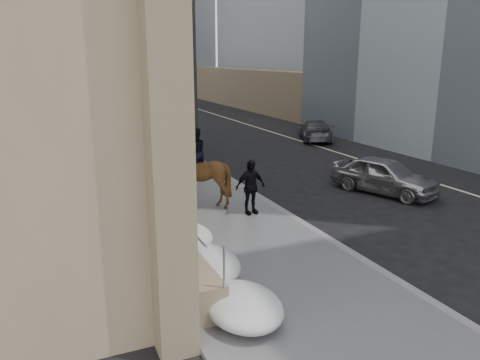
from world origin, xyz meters
The scene contains 15 objects.
ground centered at (0.00, 0.00, 0.00)m, with size 140.00×140.00×0.00m, color black.
sidewalk centered at (0.00, 10.00, 0.06)m, with size 5.00×80.00×0.12m, color #565659.
curb centered at (2.62, 10.00, 0.06)m, with size 0.24×80.00×0.12m, color slate.
lane_line centered at (10.50, 10.00, 0.01)m, with size 0.15×70.00×0.01m, color #BFB78C.
far_podium centered at (15.50, 10.00, 2.00)m, with size 2.00×80.00×4.00m, color #867556.
bg_building_far centered at (-6.00, 72.00, 10.00)m, with size 24.00×12.00×20.00m, color gray.
streetlight_mid centered at (2.74, 14.00, 4.58)m, with size 1.71×0.24×8.00m.
streetlight_far centered at (2.74, 34.00, 4.58)m, with size 1.71×0.24×8.00m.
traffic_signal centered at (2.07, 22.00, 4.00)m, with size 4.10×0.22×6.00m.
snow_bank centered at (-1.42, 8.11, 0.47)m, with size 1.70×18.10×0.76m.
mounted_horse_left centered at (-0.85, 6.02, 1.17)m, with size 1.79×2.54×2.64m.
mounted_horse_right centered at (0.12, 5.50, 1.29)m, with size 2.06×2.23×2.73m.
pedestrian centered at (1.45, 3.90, 1.04)m, with size 1.07×0.45×1.83m, color black.
car_silver centered at (7.45, 4.40, 0.71)m, with size 1.68×4.19×1.43m, color #9A9DA1.
car_grey centered at (11.49, 15.87, 0.66)m, with size 1.84×4.52×1.31m, color #4E5055.
Camera 1 is at (-4.75, -9.60, 5.18)m, focal length 35.00 mm.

